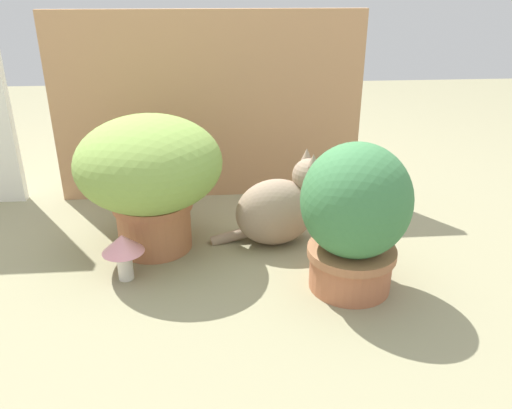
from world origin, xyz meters
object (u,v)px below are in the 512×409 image
(mushroom_ornament_pink, at_px, (123,247))
(grass_planter, at_px, (150,172))
(leafy_planter, at_px, (355,216))
(cat, at_px, (280,208))

(mushroom_ornament_pink, bearing_deg, grass_planter, 69.86)
(grass_planter, distance_m, mushroom_ornament_pink, 0.25)
(grass_planter, bearing_deg, leafy_planter, -26.34)
(cat, bearing_deg, grass_planter, -179.79)
(mushroom_ornament_pink, bearing_deg, leafy_planter, -8.42)
(grass_planter, height_order, mushroom_ornament_pink, grass_planter)
(leafy_planter, relative_size, cat, 1.08)
(leafy_planter, xyz_separation_m, cat, (-0.16, 0.28, -0.10))
(grass_planter, xyz_separation_m, mushroom_ornament_pink, (-0.07, -0.19, -0.16))
(cat, distance_m, mushroom_ornament_pink, 0.51)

